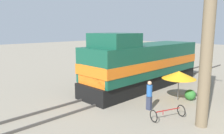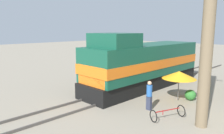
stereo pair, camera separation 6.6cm
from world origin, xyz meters
name	(u,v)px [view 2 (the right image)]	position (x,y,z in m)	size (l,w,h in m)	color
ground_plane	(108,98)	(0.00, 0.00, 0.00)	(120.00, 120.00, 0.00)	gray
rail_near	(101,94)	(-0.72, 0.00, 0.07)	(0.08, 40.04, 0.15)	#4C4742
rail_far	(115,99)	(0.72, 0.00, 0.07)	(0.08, 40.04, 0.15)	#4C4742
locomotive	(143,64)	(0.00, 3.92, 1.94)	(3.20, 12.14, 4.53)	black
utility_pole	(209,16)	(6.61, 0.15, 5.42)	(1.80, 0.57, 10.77)	#726047
vendor_umbrella	(179,75)	(3.79, 2.96, 1.78)	(2.25, 2.25, 2.03)	#4C4C4C
shrub_cluster	(190,95)	(4.36, 3.61, 0.37)	(0.73, 0.73, 0.73)	#2D722D
person_bystander	(149,94)	(3.43, 0.12, 0.97)	(0.34, 0.34, 1.78)	#2D3347
bicycle	(168,113)	(4.97, -0.30, 0.34)	(1.28, 2.02, 0.65)	black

